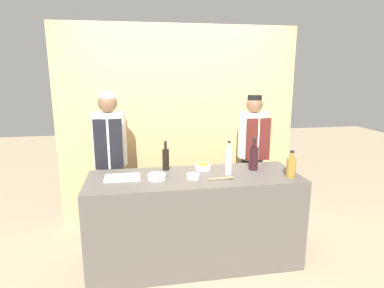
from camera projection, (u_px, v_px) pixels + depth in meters
name	position (u px, v px, depth m)	size (l,w,h in m)	color
ground_plane	(194.00, 260.00, 3.23)	(14.00, 14.00, 0.00)	tan
cabinet_wall	(179.00, 125.00, 4.04)	(2.93, 0.18, 2.40)	tan
counter	(194.00, 219.00, 3.13)	(2.01, 0.70, 0.89)	#514C47
sauce_bowl_brown	(157.00, 176.00, 2.94)	(0.17, 0.17, 0.05)	white
sauce_bowl_orange	(203.00, 167.00, 3.24)	(0.16, 0.16, 0.05)	white
sauce_bowl_yellow	(193.00, 176.00, 2.96)	(0.12, 0.12, 0.04)	white
cutting_board	(123.00, 178.00, 2.96)	(0.32, 0.19, 0.02)	white
bottle_vinegar	(291.00, 167.00, 2.99)	(0.09, 0.09, 0.25)	olive
bottle_clear	(229.00, 161.00, 3.06)	(0.06, 0.06, 0.33)	silver
bottle_wine	(254.00, 157.00, 3.21)	(0.09, 0.09, 0.33)	black
bottle_soy	(166.00, 159.00, 3.21)	(0.07, 0.07, 0.29)	black
wooden_spoon	(224.00, 178.00, 2.94)	(0.23, 0.04, 0.02)	#B2844C
chef_left	(111.00, 161.00, 3.55)	(0.36, 0.36, 1.64)	#28282D
chef_right	(252.00, 157.00, 3.82)	(0.35, 0.35, 1.59)	#28282D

